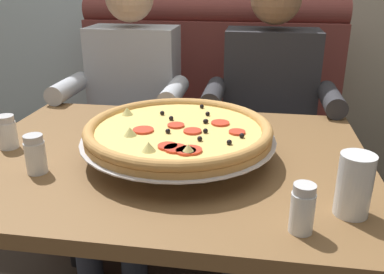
% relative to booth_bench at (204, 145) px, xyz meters
% --- Properties ---
extents(booth_bench, '(1.39, 0.78, 1.13)m').
position_rel_booth_bench_xyz_m(booth_bench, '(0.00, 0.00, 0.00)').
color(booth_bench, brown).
rests_on(booth_bench, ground_plane).
extents(dining_table, '(1.17, 0.88, 0.75)m').
position_rel_booth_bench_xyz_m(dining_table, '(0.00, -0.91, 0.25)').
color(dining_table, brown).
rests_on(dining_table, ground_plane).
extents(diner_left, '(0.54, 0.64, 1.27)m').
position_rel_booth_bench_xyz_m(diner_left, '(-0.31, -0.27, 0.31)').
color(diner_left, '#2D3342').
rests_on(diner_left, ground_plane).
extents(diner_right, '(0.54, 0.64, 1.27)m').
position_rel_booth_bench_xyz_m(diner_right, '(0.31, -0.27, 0.31)').
color(diner_right, '#2D3342').
rests_on(diner_right, ground_plane).
extents(pizza, '(0.55, 0.55, 0.11)m').
position_rel_booth_bench_xyz_m(pizza, '(0.04, -0.93, 0.43)').
color(pizza, silver).
rests_on(pizza, dining_table).
extents(shaker_pepper_flakes, '(0.05, 0.05, 0.11)m').
position_rel_booth_bench_xyz_m(shaker_pepper_flakes, '(-0.31, -1.08, 0.39)').
color(shaker_pepper_flakes, white).
rests_on(shaker_pepper_flakes, dining_table).
extents(shaker_oregano, '(0.06, 0.06, 0.10)m').
position_rel_booth_bench_xyz_m(shaker_oregano, '(-0.48, -0.93, 0.39)').
color(shaker_oregano, white).
rests_on(shaker_oregano, dining_table).
extents(shaker_parmesan, '(0.05, 0.05, 0.11)m').
position_rel_booth_bench_xyz_m(shaker_parmesan, '(0.36, -1.25, 0.39)').
color(shaker_parmesan, white).
rests_on(shaker_parmesan, dining_table).
extents(drinking_glass, '(0.08, 0.08, 0.14)m').
position_rel_booth_bench_xyz_m(drinking_glass, '(0.47, -1.16, 0.41)').
color(drinking_glass, silver).
rests_on(drinking_glass, dining_table).
extents(patio_chair, '(0.43, 0.43, 0.86)m').
position_rel_booth_bench_xyz_m(patio_chair, '(-1.47, 1.31, 0.13)').
color(patio_chair, black).
rests_on(patio_chair, ground_plane).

